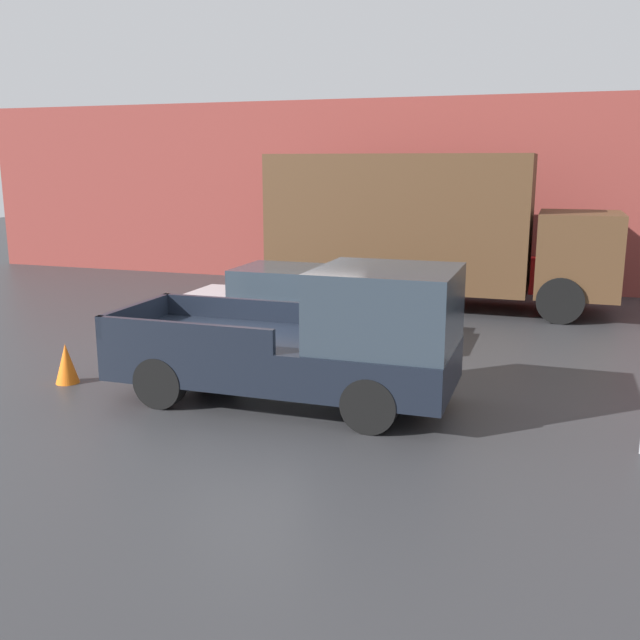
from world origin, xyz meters
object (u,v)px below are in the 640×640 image
delivery_truck (424,226)px  newspaper_box (538,276)px  traffic_cone (66,363)px  pickup_truck (316,341)px  car (297,305)px

delivery_truck → newspaper_box: delivery_truck is taller
delivery_truck → newspaper_box: (2.68, 2.58, -1.46)m
traffic_cone → newspaper_box: bearing=57.1°
pickup_truck → traffic_cone: bearing=-175.5°
car → newspaper_box: size_ratio=4.58×
pickup_truck → car: (-1.52, 3.33, -0.20)m
delivery_truck → newspaper_box: bearing=43.8°
car → newspaper_box: car is taller
car → newspaper_box: (4.32, 7.04, -0.26)m
delivery_truck → car: bearing=-110.2°
car → traffic_cone: (-2.60, -3.66, -0.43)m
car → delivery_truck: size_ratio=0.55×
newspaper_box → car: bearing=-121.6°
traffic_cone → car: bearing=54.6°
newspaper_box → traffic_cone: newspaper_box is taller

